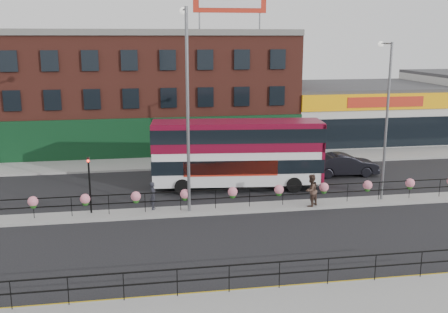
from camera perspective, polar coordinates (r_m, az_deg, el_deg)
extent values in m
plane|color=black|center=(30.50, 0.94, -5.83)|extent=(120.00, 120.00, 0.00)
cube|color=#959592|center=(41.88, -2.04, -0.53)|extent=(60.00, 4.00, 0.15)
cube|color=#959592|center=(30.47, 0.94, -5.69)|extent=(60.00, 1.60, 0.15)
cube|color=gold|center=(21.75, 5.72, -13.90)|extent=(60.00, 0.10, 0.01)
cube|color=gold|center=(21.60, 5.85, -14.11)|extent=(60.00, 0.10, 0.01)
cube|color=brown|center=(48.65, -8.05, 7.12)|extent=(25.00, 12.00, 10.00)
cube|color=#3F3F42|center=(48.42, -8.25, 13.19)|extent=(25.00, 12.00, 0.30)
cube|color=black|center=(43.10, -7.68, 1.96)|extent=(25.00, 0.25, 3.40)
cube|color=silver|center=(53.37, 14.11, 4.65)|extent=(15.00, 12.00, 5.00)
cube|color=#3F3F42|center=(53.07, 14.26, 7.49)|extent=(15.00, 12.00, 0.30)
cube|color=#FFAB07|center=(47.68, 17.12, 5.71)|extent=(15.00, 0.25, 1.40)
cube|color=red|center=(47.58, 17.19, 5.70)|extent=(7.00, 0.10, 0.90)
cube|color=black|center=(48.07, 16.91, 2.52)|extent=(15.00, 0.25, 2.60)
cylinder|color=slate|center=(43.74, -2.69, 14.47)|extent=(0.12, 0.12, 1.40)
cylinder|color=slate|center=(44.61, 3.91, 14.42)|extent=(0.12, 0.12, 1.40)
cube|color=black|center=(30.12, 0.95, -3.58)|extent=(30.00, 0.05, 0.05)
cube|color=black|center=(30.26, 0.94, -4.47)|extent=(30.00, 0.05, 0.05)
cylinder|color=black|center=(30.36, -20.02, -5.33)|extent=(0.04, 0.04, 1.10)
cylinder|color=black|center=(30.05, -16.26, -5.25)|extent=(0.04, 0.04, 1.10)
cylinder|color=black|center=(29.87, -12.44, -5.14)|extent=(0.04, 0.04, 1.10)
cylinder|color=black|center=(29.82, -8.58, -5.00)|extent=(0.04, 0.04, 1.10)
cylinder|color=black|center=(29.90, -4.74, -4.84)|extent=(0.04, 0.04, 1.10)
cylinder|color=black|center=(30.12, -0.93, -4.67)|extent=(0.04, 0.04, 1.10)
cylinder|color=black|center=(30.47, 2.80, -4.48)|extent=(0.04, 0.04, 1.10)
cylinder|color=black|center=(30.94, 6.43, -4.27)|extent=(0.04, 0.04, 1.10)
cylinder|color=black|center=(31.54, 9.94, -4.05)|extent=(0.04, 0.04, 1.10)
cylinder|color=black|center=(32.24, 13.30, -3.83)|extent=(0.04, 0.04, 1.10)
cylinder|color=black|center=(33.06, 16.50, -3.61)|extent=(0.04, 0.04, 1.10)
cylinder|color=black|center=(33.97, 19.55, -3.39)|extent=(0.04, 0.04, 1.10)
cylinder|color=black|center=(34.97, 22.42, -3.17)|extent=(0.04, 0.04, 1.10)
sphere|color=pink|center=(30.24, -20.08, -4.61)|extent=(0.56, 0.56, 0.56)
sphere|color=#1E5417|center=(30.31, -20.05, -5.03)|extent=(0.36, 0.36, 0.36)
sphere|color=pink|center=(29.85, -14.88, -4.48)|extent=(0.56, 0.56, 0.56)
sphere|color=#1E5417|center=(29.91, -14.85, -4.90)|extent=(0.36, 0.36, 0.36)
sphere|color=pink|center=(29.70, -9.58, -4.30)|extent=(0.56, 0.56, 0.56)
sphere|color=#1E5417|center=(29.77, -9.56, -4.73)|extent=(0.36, 0.36, 0.36)
sphere|color=pink|center=(29.80, -4.27, -4.09)|extent=(0.56, 0.56, 0.56)
sphere|color=#1E5417|center=(29.87, -4.27, -4.51)|extent=(0.36, 0.36, 0.36)
sphere|color=pink|center=(30.16, 0.95, -3.85)|extent=(0.56, 0.56, 0.56)
sphere|color=#1E5417|center=(30.23, 0.94, -4.27)|extent=(0.36, 0.36, 0.36)
sphere|color=pink|center=(30.76, 6.00, -3.58)|extent=(0.56, 0.56, 0.56)
sphere|color=#1E5417|center=(30.83, 5.99, -3.99)|extent=(0.36, 0.36, 0.36)
sphere|color=pink|center=(31.59, 10.82, -3.31)|extent=(0.56, 0.56, 0.56)
sphere|color=#1E5417|center=(31.66, 10.80, -3.71)|extent=(0.36, 0.36, 0.36)
sphere|color=pink|center=(32.63, 15.36, -3.02)|extent=(0.56, 0.56, 0.56)
sphere|color=#1E5417|center=(32.69, 15.34, -3.41)|extent=(0.36, 0.36, 0.36)
sphere|color=pink|center=(33.86, 19.60, -2.74)|extent=(0.56, 0.56, 0.56)
sphere|color=#1E5417|center=(33.92, 19.57, -3.11)|extent=(0.36, 0.36, 0.36)
cube|color=black|center=(20.46, 0.57, -11.77)|extent=(20.00, 0.05, 0.05)
cube|color=black|center=(20.67, 0.56, -13.02)|extent=(20.00, 0.05, 0.05)
cylinder|color=black|center=(20.97, -22.19, -13.81)|extent=(0.04, 0.04, 1.10)
cylinder|color=black|center=(20.61, -16.61, -13.84)|extent=(0.04, 0.04, 1.10)
cylinder|color=black|center=(20.44, -10.88, -13.75)|extent=(0.04, 0.04, 1.10)
cylinder|color=black|center=(20.47, -5.12, -13.52)|extent=(0.04, 0.04, 1.10)
cylinder|color=black|center=(20.69, 0.56, -13.16)|extent=(0.04, 0.04, 1.10)
cylinder|color=black|center=(21.10, 6.05, -12.69)|extent=(0.04, 0.04, 1.10)
cylinder|color=black|center=(21.69, 11.27, -12.14)|extent=(0.04, 0.04, 1.10)
cylinder|color=black|center=(22.44, 16.15, -11.54)|extent=(0.04, 0.04, 1.10)
cylinder|color=black|center=(23.33, 20.67, -10.91)|extent=(0.04, 0.04, 1.10)
cube|color=silver|center=(34.24, 1.43, 0.42)|extent=(11.17, 3.63, 3.99)
cube|color=maroon|center=(34.02, 1.44, 2.30)|extent=(11.24, 3.70, 1.79)
cube|color=black|center=(34.40, 1.42, -0.72)|extent=(11.26, 3.72, 0.90)
cube|color=black|center=(33.99, 1.44, 2.55)|extent=(11.28, 3.74, 0.90)
cube|color=maroon|center=(33.87, 1.45, 3.76)|extent=(11.17, 3.63, 0.12)
cube|color=maroon|center=(35.12, 10.30, 0.53)|extent=(0.47, 2.56, 3.99)
cube|color=red|center=(33.15, 0.75, -1.33)|extent=(5.95, 0.67, 1.00)
cylinder|color=black|center=(33.39, -4.56, -3.30)|extent=(1.02, 0.40, 1.00)
cylinder|color=black|center=(35.79, -4.50, -2.19)|extent=(1.02, 0.40, 1.00)
cylinder|color=black|center=(34.01, 7.64, -3.08)|extent=(1.02, 0.40, 1.00)
cylinder|color=black|center=(36.37, 6.89, -2.00)|extent=(1.02, 0.40, 1.00)
imported|color=black|center=(38.71, 12.93, -0.87)|extent=(1.88, 4.91, 1.59)
imported|color=#22232B|center=(30.19, -7.73, -4.25)|extent=(0.67, 0.51, 1.60)
imported|color=#4B352B|center=(30.85, 9.45, -3.65)|extent=(1.61, 1.61, 1.90)
cylinder|color=slate|center=(28.63, -3.97, 4.76)|extent=(0.18, 0.18, 11.20)
cylinder|color=slate|center=(29.21, -4.31, 15.71)|extent=(0.11, 1.68, 0.11)
sphere|color=silver|center=(30.05, -4.46, 15.52)|extent=(0.40, 0.40, 0.40)
cylinder|color=slate|center=(32.33, 17.27, 3.49)|extent=(0.15, 0.15, 9.36)
cylinder|color=slate|center=(32.58, 17.25, 11.68)|extent=(0.09, 1.40, 0.09)
sphere|color=silver|center=(33.21, 16.70, 11.64)|extent=(0.34, 0.34, 0.34)
cylinder|color=black|center=(30.02, -14.41, -3.05)|extent=(0.10, 0.10, 3.20)
imported|color=black|center=(29.63, -14.58, -0.08)|extent=(0.15, 0.18, 0.90)
sphere|color=#FF190C|center=(29.56, -14.58, -0.47)|extent=(0.14, 0.14, 0.14)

